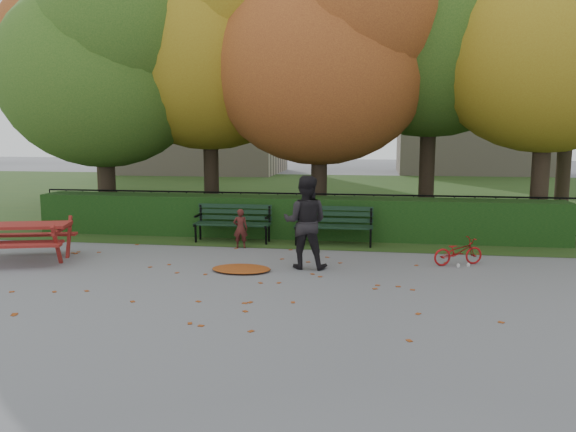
# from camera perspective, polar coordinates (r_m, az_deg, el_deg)

# --- Properties ---
(ground) EXTENTS (90.00, 90.00, 0.00)m
(ground) POSITION_cam_1_polar(r_m,az_deg,el_deg) (9.72, -3.47, -6.98)
(ground) COLOR slate
(ground) RESTS_ON ground
(grass_strip) EXTENTS (90.00, 90.00, 0.00)m
(grass_strip) POSITION_cam_1_polar(r_m,az_deg,el_deg) (23.38, 3.80, 2.16)
(grass_strip) COLOR #223E17
(grass_strip) RESTS_ON ground
(building_left) EXTENTS (10.00, 7.00, 15.00)m
(building_left) POSITION_cam_1_polar(r_m,az_deg,el_deg) (37.16, -8.89, 16.03)
(building_left) COLOR #A0907B
(building_left) RESTS_ON ground
(building_right) EXTENTS (9.00, 6.00, 12.00)m
(building_right) POSITION_cam_1_polar(r_m,az_deg,el_deg) (37.78, 18.37, 13.29)
(building_right) COLOR #A0907B
(building_right) RESTS_ON ground
(hedge) EXTENTS (13.00, 0.90, 1.00)m
(hedge) POSITION_cam_1_polar(r_m,az_deg,el_deg) (13.95, 0.41, -0.11)
(hedge) COLOR black
(hedge) RESTS_ON ground
(iron_fence) EXTENTS (14.00, 0.04, 1.02)m
(iron_fence) POSITION_cam_1_polar(r_m,az_deg,el_deg) (14.73, 0.87, 0.50)
(iron_fence) COLOR black
(iron_fence) RESTS_ON ground
(tree_a) EXTENTS (5.88, 5.60, 7.48)m
(tree_a) POSITION_cam_1_polar(r_m,az_deg,el_deg) (16.50, -17.75, 14.84)
(tree_a) COLOR #2E2119
(tree_a) RESTS_ON ground
(tree_b) EXTENTS (6.72, 6.40, 8.79)m
(tree_b) POSITION_cam_1_polar(r_m,az_deg,el_deg) (16.74, -7.12, 18.13)
(tree_b) COLOR #2E2119
(tree_b) RESTS_ON ground
(tree_c) EXTENTS (6.30, 6.00, 8.00)m
(tree_c) POSITION_cam_1_polar(r_m,az_deg,el_deg) (15.32, 4.49, 16.87)
(tree_c) COLOR #2E2119
(tree_c) RESTS_ON ground
(tree_d) EXTENTS (7.14, 6.80, 9.58)m
(tree_d) POSITION_cam_1_polar(r_m,az_deg,el_deg) (16.83, 15.95, 19.83)
(tree_d) COLOR #2E2119
(tree_d) RESTS_ON ground
(tree_e) EXTENTS (6.09, 5.80, 8.16)m
(tree_e) POSITION_cam_1_polar(r_m,az_deg,el_deg) (15.79, 26.48, 16.74)
(tree_e) COLOR #2E2119
(tree_e) RESTS_ON ground
(tree_f) EXTENTS (6.93, 6.60, 9.19)m
(tree_f) POSITION_cam_1_polar(r_m,az_deg,el_deg) (20.76, -18.25, 16.70)
(tree_f) COLOR #2E2119
(tree_f) RESTS_ON ground
(bench_left) EXTENTS (1.80, 0.57, 0.88)m
(bench_left) POSITION_cam_1_polar(r_m,az_deg,el_deg) (13.43, -5.58, -0.40)
(bench_left) COLOR black
(bench_left) RESTS_ON ground
(bench_right) EXTENTS (1.80, 0.57, 0.88)m
(bench_right) POSITION_cam_1_polar(r_m,az_deg,el_deg) (13.05, 4.69, -0.65)
(bench_right) COLOR black
(bench_right) RESTS_ON ground
(picnic_table) EXTENTS (2.12, 1.87, 0.87)m
(picnic_table) POSITION_cam_1_polar(r_m,az_deg,el_deg) (12.49, -25.37, -1.51)
(picnic_table) COLOR maroon
(picnic_table) RESTS_ON ground
(leaf_pile) EXTENTS (1.24, 0.96, 0.08)m
(leaf_pile) POSITION_cam_1_polar(r_m,az_deg,el_deg) (10.68, -4.77, -5.36)
(leaf_pile) COLOR maroon
(leaf_pile) RESTS_ON ground
(leaf_scatter) EXTENTS (9.00, 5.70, 0.01)m
(leaf_scatter) POSITION_cam_1_polar(r_m,az_deg,el_deg) (10.00, -3.11, -6.50)
(leaf_scatter) COLOR maroon
(leaf_scatter) RESTS_ON ground
(child) EXTENTS (0.35, 0.26, 0.90)m
(child) POSITION_cam_1_polar(r_m,az_deg,el_deg) (12.66, -4.85, -1.27)
(child) COLOR #471916
(child) RESTS_ON ground
(adult) EXTENTS (0.89, 0.71, 1.79)m
(adult) POSITION_cam_1_polar(r_m,az_deg,el_deg) (10.71, 1.77, -0.62)
(adult) COLOR black
(adult) RESTS_ON ground
(bicycle) EXTENTS (1.09, 0.72, 0.54)m
(bicycle) POSITION_cam_1_polar(r_m,az_deg,el_deg) (11.53, 16.89, -3.47)
(bicycle) COLOR #9B0E10
(bicycle) RESTS_ON ground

